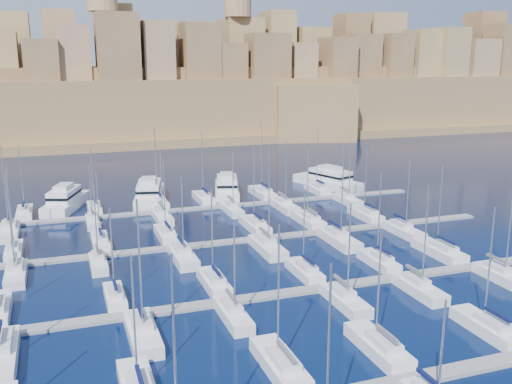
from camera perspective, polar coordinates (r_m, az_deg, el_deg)
name	(u,v)px	position (r m, az deg, el deg)	size (l,w,h in m)	color
ground	(280,260)	(83.73, 2.37, -6.80)	(600.00, 600.00, 0.00)	#020F32
pontoon_near	(418,379)	(56.45, 15.85, -17.52)	(84.00, 2.00, 0.40)	slate
pontoon_mid_near	(315,289)	(73.42, 5.88, -9.64)	(84.00, 2.00, 0.40)	slate
pontoon_mid_far	(257,239)	(92.53, 0.08, -4.70)	(84.00, 2.00, 0.40)	slate
pontoon_far	(220,207)	(112.70, -3.65, -1.47)	(84.00, 2.00, 0.40)	slate
sailboat_2	(280,364)	(55.62, 2.42, -16.82)	(2.84, 9.47, 14.46)	silver
sailboat_3	(379,346)	(59.81, 12.17, -14.86)	(2.79, 9.29, 13.08)	silver
sailboat_4	(487,327)	(67.00, 22.13, -12.39)	(2.70, 8.99, 14.12)	silver
sailboat_13	(115,297)	(71.54, -13.92, -10.15)	(2.25, 7.49, 11.92)	silver
sailboat_14	(214,282)	(73.99, -4.22, -8.97)	(2.59, 8.64, 13.21)	silver
sailboat_15	(305,271)	(77.76, 4.89, -7.88)	(2.46, 8.20, 11.57)	silver
sailboat_16	(379,261)	(82.92, 12.20, -6.76)	(2.48, 8.27, 13.61)	silver
sailboat_17	(439,251)	(89.50, 17.87, -5.61)	(3.01, 10.04, 13.79)	silver
sailboat_18	(0,356)	(61.92, -24.25, -14.75)	(3.16, 10.52, 13.97)	silver
sailboat_19	(142,332)	(62.28, -11.30, -13.61)	(2.92, 9.72, 15.53)	silver
sailboat_20	(234,315)	(64.98, -2.25, -12.22)	(2.39, 7.98, 11.44)	silver
sailboat_21	(345,300)	(69.54, 8.88, -10.59)	(2.62, 8.72, 12.84)	silver
sailboat_22	(419,288)	(74.71, 16.00, -9.24)	(2.61, 8.70, 14.24)	silver
sailboat_23	(502,276)	(82.41, 23.36, -7.70)	(2.63, 8.75, 14.29)	silver
sailboat_24	(14,251)	(92.54, -23.06, -5.44)	(2.40, 7.98, 13.67)	silver
sailboat_25	(101,242)	(92.60, -15.28, -4.83)	(2.53, 8.43, 11.92)	silver
sailboat_26	(166,235)	(94.06, -8.95, -4.22)	(2.73, 9.08, 13.54)	silver
sailboat_27	(255,225)	(98.03, -0.09, -3.33)	(2.88, 9.61, 15.15)	silver
sailboat_28	(308,220)	(101.58, 5.27, -2.81)	(2.83, 9.45, 13.67)	silver
sailboat_29	(366,215)	(106.58, 10.93, -2.23)	(2.73, 9.09, 14.22)	silver
sailboat_30	(16,274)	(82.89, -22.88, -7.53)	(2.61, 8.72, 14.85)	silver
sailboat_31	(98,263)	(83.33, -15.49, -6.86)	(2.23, 7.44, 12.36)	silver
sailboat_32	(183,256)	(83.74, -7.33, -6.36)	(2.89, 9.63, 13.17)	silver
sailboat_33	(267,247)	(86.98, 1.14, -5.48)	(3.00, 10.01, 16.80)	silver
sailboat_34	(339,239)	(91.59, 8.27, -4.66)	(3.08, 10.26, 16.36)	silver
sailboat_35	(404,231)	(98.21, 14.56, -3.75)	(2.74, 9.13, 13.25)	silver
sailboat_36	(25,213)	(114.16, -22.13, -1.96)	(2.74, 9.13, 13.72)	silver
sailboat_37	(94,208)	(113.61, -15.86, -1.56)	(2.42, 8.08, 12.69)	silver
sailboat_38	(158,202)	(115.82, -9.79, -0.95)	(3.02, 10.06, 15.92)	silver
sailboat_39	(204,198)	(117.43, -5.24, -0.62)	(2.86, 9.55, 14.83)	silver
sailboat_40	(263,193)	(121.48, 0.67, -0.09)	(3.10, 10.33, 16.00)	silver
sailboat_41	(318,189)	(125.58, 6.18, 0.26)	(2.64, 8.81, 14.22)	silver
sailboat_42	(10,231)	(103.31, -23.43, -3.58)	(3.03, 10.12, 15.34)	silver
sailboat_43	(93,222)	(104.41, -16.02, -2.86)	(2.19, 7.31, 11.22)	silver
sailboat_44	(162,217)	(104.85, -9.37, -2.43)	(2.71, 9.03, 12.58)	silver
sailboat_45	(232,210)	(108.32, -2.38, -1.77)	(2.40, 8.01, 12.17)	silver
sailboat_46	(285,206)	(111.03, 2.88, -1.39)	(2.85, 9.49, 13.87)	silver
sailboat_47	(347,200)	(117.19, 9.13, -0.77)	(2.62, 8.74, 13.14)	silver
motor_yacht_a	(65,200)	(117.37, -18.52, -0.78)	(9.92, 16.64, 5.25)	silver
motor_yacht_b	(149,193)	(119.24, -10.62, -0.10)	(8.85, 18.10, 5.25)	silver
motor_yacht_c	(227,188)	(122.22, -2.93, 0.43)	(9.10, 17.03, 5.25)	silver
motor_yacht_d	(328,179)	(131.56, 7.25, 1.25)	(10.93, 18.27, 5.25)	silver
fortified_city	(133,96)	(230.61, -12.22, 9.39)	(460.00, 108.95, 59.52)	brown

